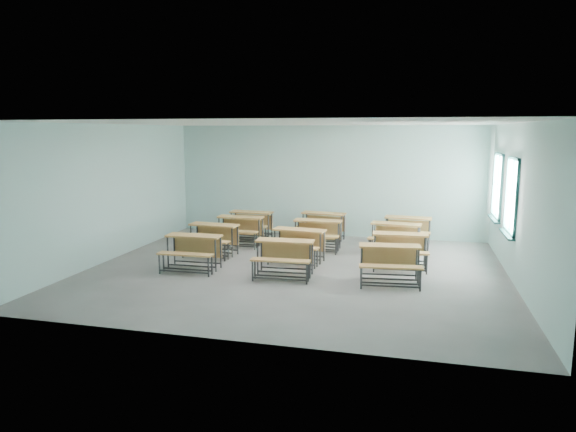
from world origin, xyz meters
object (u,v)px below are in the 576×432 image
at_px(desk_unit_r1c2, 400,245).
at_px(desk_unit_r3c2, 408,227).
at_px(desk_unit_r1c1, 298,240).
at_px(desk_unit_r0c1, 284,253).
at_px(desk_unit_r0c2, 390,258).
at_px(desk_unit_r3c0, 250,221).
at_px(desk_unit_r1c0, 212,235).
at_px(desk_unit_r2c0, 239,226).
at_px(desk_unit_r2c2, 395,234).
at_px(desk_unit_r3c1, 322,222).
at_px(desk_unit_r0c0, 192,247).
at_px(desk_unit_r2c1, 317,230).

relative_size(desk_unit_r1c2, desk_unit_r3c2, 1.00).
bearing_deg(desk_unit_r1c1, desk_unit_r0c1, -84.26).
bearing_deg(desk_unit_r3c2, desk_unit_r0c2, -90.99).
bearing_deg(desk_unit_r0c1, desk_unit_r3c0, 115.45).
height_order(desk_unit_r1c0, desk_unit_r2c0, same).
relative_size(desk_unit_r2c2, desk_unit_r3c1, 0.99).
bearing_deg(desk_unit_r1c2, desk_unit_r0c0, -166.91).
relative_size(desk_unit_r2c0, desk_unit_r2c2, 0.95).
distance_m(desk_unit_r0c2, desk_unit_r1c1, 2.50).
bearing_deg(desk_unit_r3c1, desk_unit_r0c1, -85.43).
height_order(desk_unit_r1c2, desk_unit_r2c0, same).
relative_size(desk_unit_r2c0, desk_unit_r3c0, 0.99).
bearing_deg(desk_unit_r1c2, desk_unit_r0c1, -153.74).
bearing_deg(desk_unit_r2c1, desk_unit_r1c0, -153.33).
relative_size(desk_unit_r0c0, desk_unit_r2c2, 0.95).
xyz_separation_m(desk_unit_r0c2, desk_unit_r1c0, (-4.37, 1.35, 0.00)).
relative_size(desk_unit_r0c0, desk_unit_r3c0, 0.99).
distance_m(desk_unit_r0c0, desk_unit_r2c0, 2.64).
bearing_deg(desk_unit_r2c0, desk_unit_r1c2, -18.32).
distance_m(desk_unit_r1c2, desk_unit_r2c0, 4.47).
xyz_separation_m(desk_unit_r1c0, desk_unit_r2c0, (0.26, 1.27, 0.00)).
bearing_deg(desk_unit_r1c0, desk_unit_r0c2, -12.78).
relative_size(desk_unit_r0c2, desk_unit_r2c2, 1.01).
distance_m(desk_unit_r0c1, desk_unit_r2c1, 2.62).
xyz_separation_m(desk_unit_r1c2, desk_unit_r2c1, (-2.14, 1.28, 0.00)).
xyz_separation_m(desk_unit_r3c0, desk_unit_r3c1, (2.04, 0.29, 0.00)).
relative_size(desk_unit_r0c0, desk_unit_r2c1, 1.01).
xyz_separation_m(desk_unit_r0c0, desk_unit_r3c0, (0.18, 3.52, 0.00)).
height_order(desk_unit_r0c2, desk_unit_r1c1, same).
bearing_deg(desk_unit_r1c1, desk_unit_r2c1, 87.46).
height_order(desk_unit_r0c1, desk_unit_r1c0, same).
bearing_deg(desk_unit_r2c0, desk_unit_r2c1, -2.33).
bearing_deg(desk_unit_r3c0, desk_unit_r0c0, -90.68).
relative_size(desk_unit_r1c0, desk_unit_r2c2, 0.99).
height_order(desk_unit_r1c1, desk_unit_r3c2, same).
xyz_separation_m(desk_unit_r1c1, desk_unit_r2c1, (0.20, 1.34, 0.00)).
distance_m(desk_unit_r0c2, desk_unit_r1c2, 1.29).
distance_m(desk_unit_r1c1, desk_unit_r3c2, 3.43).
distance_m(desk_unit_r0c2, desk_unit_r2c0, 4.87).
relative_size(desk_unit_r0c0, desk_unit_r1c2, 0.98).
bearing_deg(desk_unit_r3c2, desk_unit_r2c2, -101.38).
xyz_separation_m(desk_unit_r3c1, desk_unit_r3c2, (2.33, -0.16, 0.00)).
xyz_separation_m(desk_unit_r0c0, desk_unit_r3c1, (2.22, 3.81, 0.00)).
distance_m(desk_unit_r0c1, desk_unit_r3c1, 3.83).
bearing_deg(desk_unit_r2c2, desk_unit_r2c1, -173.88).
relative_size(desk_unit_r1c0, desk_unit_r1c2, 1.01).
xyz_separation_m(desk_unit_r0c2, desk_unit_r1c1, (-2.18, 1.22, 0.00)).
distance_m(desk_unit_r2c1, desk_unit_r3c0, 2.32).
distance_m(desk_unit_r0c0, desk_unit_r1c0, 1.38).
height_order(desk_unit_r1c1, desk_unit_r2c2, same).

